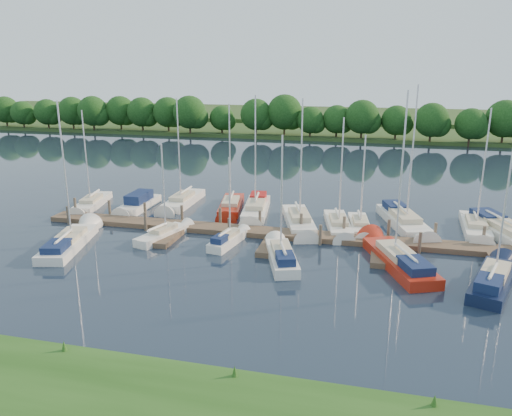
% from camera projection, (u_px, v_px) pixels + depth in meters
% --- Properties ---
extents(ground, '(260.00, 260.00, 0.00)m').
position_uv_depth(ground, '(253.00, 275.00, 32.50)').
color(ground, '#17202E').
rests_on(ground, ground).
extents(dock, '(40.00, 6.00, 0.40)m').
position_uv_depth(dock, '(275.00, 236.00, 39.26)').
color(dock, brown).
rests_on(dock, ground).
extents(mooring_pilings, '(38.24, 2.84, 2.00)m').
position_uv_depth(mooring_pilings, '(278.00, 227.00, 40.20)').
color(mooring_pilings, '#473D33').
rests_on(mooring_pilings, ground).
extents(far_shore, '(180.00, 30.00, 0.60)m').
position_uv_depth(far_shore, '(342.00, 130.00, 102.40)').
color(far_shore, '#213B17').
rests_on(far_shore, ground).
extents(distant_hill, '(220.00, 40.00, 1.40)m').
position_uv_depth(distant_hill, '(350.00, 116.00, 125.62)').
color(distant_hill, '#3C5726').
rests_on(distant_hill, ground).
extents(treeline, '(148.28, 10.05, 8.27)m').
position_uv_depth(treeline, '(370.00, 118.00, 87.97)').
color(treeline, '#38281C').
rests_on(treeline, ground).
extents(sailboat_n_0, '(3.01, 7.61, 9.56)m').
position_uv_depth(sailboat_n_0, '(91.00, 204.00, 48.05)').
color(sailboat_n_0, white).
rests_on(sailboat_n_0, ground).
extents(motorboat, '(1.92, 6.67, 1.95)m').
position_uv_depth(motorboat, '(138.00, 205.00, 47.26)').
color(motorboat, white).
rests_on(motorboat, ground).
extents(sailboat_n_2, '(1.98, 8.31, 10.64)m').
position_uv_depth(sailboat_n_2, '(182.00, 202.00, 48.64)').
color(sailboat_n_2, white).
rests_on(sailboat_n_2, ground).
extents(sailboat_n_3, '(3.14, 8.14, 10.22)m').
position_uv_depth(sailboat_n_3, '(231.00, 207.00, 47.00)').
color(sailboat_n_3, '#A6200F').
rests_on(sailboat_n_3, ground).
extents(sailboat_n_4, '(3.09, 8.80, 11.16)m').
position_uv_depth(sailboat_n_4, '(256.00, 210.00, 45.81)').
color(sailboat_n_4, white).
rests_on(sailboat_n_4, ground).
extents(sailboat_n_5, '(4.06, 8.70, 11.11)m').
position_uv_depth(sailboat_n_5, '(299.00, 223.00, 42.30)').
color(sailboat_n_5, white).
rests_on(sailboat_n_5, ground).
extents(sailboat_n_6, '(3.03, 7.63, 9.58)m').
position_uv_depth(sailboat_n_6, '(338.00, 226.00, 41.50)').
color(sailboat_n_6, white).
rests_on(sailboat_n_6, ground).
extents(sailboat_n_7, '(2.26, 6.46, 8.24)m').
position_uv_depth(sailboat_n_7, '(360.00, 227.00, 41.35)').
color(sailboat_n_7, white).
rests_on(sailboat_n_7, ground).
extents(sailboat_n_8, '(4.56, 9.65, 12.19)m').
position_uv_depth(sailboat_n_8, '(404.00, 223.00, 42.23)').
color(sailboat_n_8, white).
rests_on(sailboat_n_8, ground).
extents(sailboat_n_9, '(2.31, 8.23, 10.41)m').
position_uv_depth(sailboat_n_9, '(475.00, 229.00, 40.84)').
color(sailboat_n_9, white).
rests_on(sailboat_n_9, ground).
extents(sailboat_n_10, '(5.67, 10.91, 13.80)m').
position_uv_depth(sailboat_n_10, '(509.00, 235.00, 39.13)').
color(sailboat_n_10, white).
rests_on(sailboat_n_10, ground).
extents(sailboat_s_0, '(3.75, 8.94, 11.14)m').
position_uv_depth(sailboat_s_0, '(70.00, 242.00, 37.66)').
color(sailboat_s_0, white).
rests_on(sailboat_s_0, ground).
extents(sailboat_s_1, '(2.75, 6.00, 7.81)m').
position_uv_depth(sailboat_s_1, '(164.00, 235.00, 39.32)').
color(sailboat_s_1, white).
rests_on(sailboat_s_1, ground).
extents(sailboat_s_2, '(2.00, 5.34, 7.01)m').
position_uv_depth(sailboat_s_2, '(228.00, 240.00, 37.98)').
color(sailboat_s_2, white).
rests_on(sailboat_s_2, ground).
extents(sailboat_s_3, '(3.48, 7.05, 9.19)m').
position_uv_depth(sailboat_s_3, '(281.00, 257.00, 34.61)').
color(sailboat_s_3, white).
rests_on(sailboat_s_3, ground).
extents(sailboat_s_4, '(5.17, 9.45, 12.11)m').
position_uv_depth(sailboat_s_4, '(397.00, 260.00, 34.11)').
color(sailboat_s_4, '#A6200F').
rests_on(sailboat_s_4, ground).
extents(sailboat_s_5, '(4.10, 8.11, 10.50)m').
position_uv_depth(sailboat_s_5, '(493.00, 281.00, 30.80)').
color(sailboat_s_5, '#0F1832').
rests_on(sailboat_s_5, ground).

